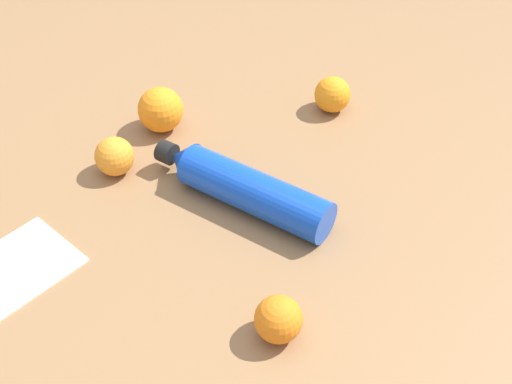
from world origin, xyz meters
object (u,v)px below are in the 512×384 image
object	(u,v)px
orange_0	(161,110)
orange_3	(278,319)
orange_1	(332,94)
folded_napkin	(13,269)
water_bottle	(244,187)
orange_2	(115,156)

from	to	relation	value
orange_0	orange_3	distance (m)	0.49
orange_1	folded_napkin	xyz separation A→B (m)	(0.62, 0.10, -0.03)
water_bottle	folded_napkin	bearing A→B (deg)	56.82
water_bottle	orange_1	xyz separation A→B (m)	(-0.26, -0.14, -0.00)
water_bottle	orange_0	distance (m)	0.25
water_bottle	orange_3	distance (m)	0.26
water_bottle	orange_3	bearing A→B (deg)	134.04
orange_2	folded_napkin	bearing A→B (deg)	32.30
orange_2	folded_napkin	distance (m)	0.25
orange_2	orange_3	size ratio (longest dim) A/B	1.02
orange_0	folded_napkin	distance (m)	0.39
water_bottle	orange_1	distance (m)	0.30
folded_napkin	orange_3	bearing A→B (deg)	134.08
orange_0	folded_napkin	world-z (taller)	orange_0
orange_0	orange_3	size ratio (longest dim) A/B	1.27
orange_0	orange_2	distance (m)	0.14
orange_0	orange_2	bearing A→B (deg)	32.29
orange_1	orange_2	xyz separation A→B (m)	(0.41, -0.03, -0.00)
orange_3	orange_1	bearing A→B (deg)	-132.11
orange_0	folded_napkin	bearing A→B (deg)	32.30
orange_0	orange_3	xyz separation A→B (m)	(0.05, 0.49, -0.01)
orange_1	orange_2	size ratio (longest dim) A/B	1.02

